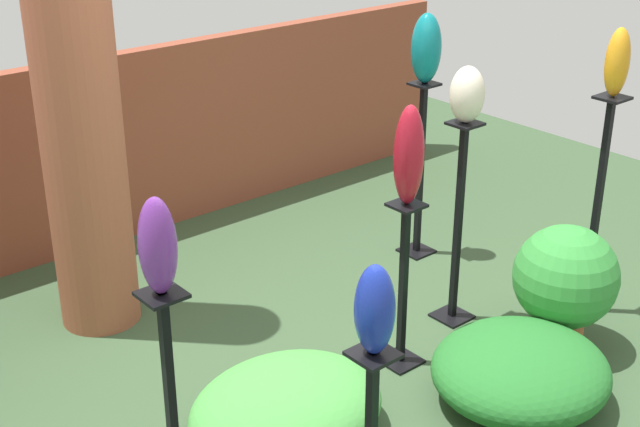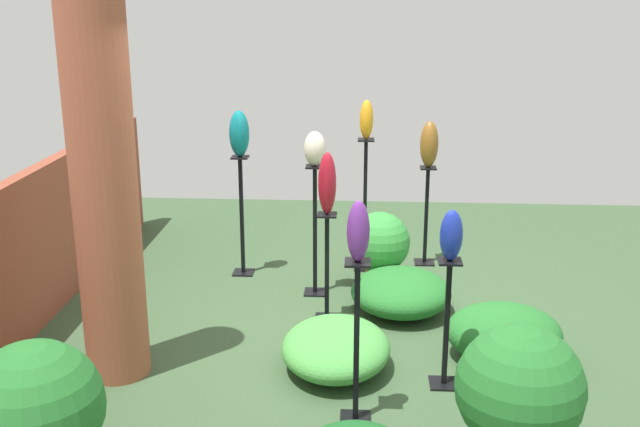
{
  "view_description": "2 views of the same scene",
  "coord_description": "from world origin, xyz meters",
  "px_view_note": "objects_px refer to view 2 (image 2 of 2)",
  "views": [
    {
      "loc": [
        -2.76,
        -2.75,
        2.7
      ],
      "look_at": [
        -0.17,
        0.33,
        0.91
      ],
      "focal_mm": 50.0,
      "sensor_mm": 36.0,
      "label": 1
    },
    {
      "loc": [
        -5.65,
        -0.2,
        2.67
      ],
      "look_at": [
        -0.07,
        0.14,
        1.02
      ],
      "focal_mm": 42.0,
      "sensor_mm": 36.0,
      "label": 2
    }
  ],
  "objects_px": {
    "pedestal_cobalt": "(446,330)",
    "pedestal_bronze": "(426,220)",
    "art_vase_teal": "(239,134)",
    "potted_plant_mid_left": "(36,410)",
    "art_vase_bronze": "(429,144)",
    "art_vase_cobalt": "(451,235)",
    "potted_plant_mid_right": "(379,244)",
    "pedestal_ruby": "(327,273)",
    "art_vase_violet": "(358,231)",
    "potted_plant_front_left": "(519,393)",
    "brick_pillar": "(105,188)",
    "art_vase_amber": "(366,120)",
    "pedestal_teal": "(242,221)",
    "pedestal_violet": "(356,350)",
    "art_vase_ivory": "(315,149)",
    "art_vase_ruby": "(327,183)",
    "pedestal_ivory": "(315,236)",
    "pedestal_amber": "(365,210)"
  },
  "relations": [
    {
      "from": "pedestal_cobalt",
      "to": "potted_plant_front_left",
      "type": "distance_m",
      "value": 1.08
    },
    {
      "from": "pedestal_ivory",
      "to": "pedestal_teal",
      "type": "xyz_separation_m",
      "value": [
        0.46,
        0.74,
        -0.01
      ]
    },
    {
      "from": "pedestal_cobalt",
      "to": "potted_plant_mid_right",
      "type": "xyz_separation_m",
      "value": [
        1.85,
        0.44,
        -0.01
      ]
    },
    {
      "from": "art_vase_ivory",
      "to": "art_vase_ruby",
      "type": "height_order",
      "value": "art_vase_ivory"
    },
    {
      "from": "potted_plant_front_left",
      "to": "pedestal_cobalt",
      "type": "bearing_deg",
      "value": 15.79
    },
    {
      "from": "pedestal_amber",
      "to": "pedestal_violet",
      "type": "bearing_deg",
      "value": 179.12
    },
    {
      "from": "art_vase_ruby",
      "to": "potted_plant_mid_right",
      "type": "height_order",
      "value": "art_vase_ruby"
    },
    {
      "from": "art_vase_ruby",
      "to": "potted_plant_mid_left",
      "type": "height_order",
      "value": "art_vase_ruby"
    },
    {
      "from": "brick_pillar",
      "to": "pedestal_amber",
      "type": "bearing_deg",
      "value": -38.33
    },
    {
      "from": "pedestal_teal",
      "to": "art_vase_amber",
      "type": "distance_m",
      "value": 1.55
    },
    {
      "from": "potted_plant_mid_right",
      "to": "art_vase_ivory",
      "type": "bearing_deg",
      "value": 110.56
    },
    {
      "from": "pedestal_cobalt",
      "to": "art_vase_teal",
      "type": "bearing_deg",
      "value": 40.15
    },
    {
      "from": "pedestal_cobalt",
      "to": "pedestal_bronze",
      "type": "height_order",
      "value": "pedestal_bronze"
    },
    {
      "from": "pedestal_cobalt",
      "to": "art_vase_cobalt",
      "type": "height_order",
      "value": "art_vase_cobalt"
    },
    {
      "from": "pedestal_bronze",
      "to": "art_vase_ivory",
      "type": "bearing_deg",
      "value": 129.05
    },
    {
      "from": "pedestal_teal",
      "to": "potted_plant_mid_right",
      "type": "relative_size",
      "value": 1.64
    },
    {
      "from": "brick_pillar",
      "to": "pedestal_bronze",
      "type": "distance_m",
      "value": 3.56
    },
    {
      "from": "pedestal_bronze",
      "to": "potted_plant_mid_right",
      "type": "distance_m",
      "value": 0.81
    },
    {
      "from": "pedestal_cobalt",
      "to": "art_vase_bronze",
      "type": "xyz_separation_m",
      "value": [
        2.5,
        -0.04,
        0.82
      ]
    },
    {
      "from": "art_vase_bronze",
      "to": "art_vase_violet",
      "type": "distance_m",
      "value": 3.07
    },
    {
      "from": "art_vase_violet",
      "to": "potted_plant_mid_right",
      "type": "height_order",
      "value": "art_vase_violet"
    },
    {
      "from": "art_vase_teal",
      "to": "potted_plant_mid_left",
      "type": "xyz_separation_m",
      "value": [
        -3.39,
        0.59,
        -0.92
      ]
    },
    {
      "from": "brick_pillar",
      "to": "art_vase_ruby",
      "type": "xyz_separation_m",
      "value": [
        1.01,
        -1.47,
        -0.2
      ]
    },
    {
      "from": "brick_pillar",
      "to": "pedestal_ivory",
      "type": "xyz_separation_m",
      "value": [
        1.58,
        -1.33,
        -0.84
      ]
    },
    {
      "from": "art_vase_teal",
      "to": "art_vase_violet",
      "type": "distance_m",
      "value": 2.84
    },
    {
      "from": "pedestal_amber",
      "to": "art_vase_cobalt",
      "type": "relative_size",
      "value": 3.73
    },
    {
      "from": "art_vase_bronze",
      "to": "art_vase_cobalt",
      "type": "bearing_deg",
      "value": 178.97
    },
    {
      "from": "pedestal_cobalt",
      "to": "art_vase_bronze",
      "type": "relative_size",
      "value": 2.04
    },
    {
      "from": "pedestal_violet",
      "to": "art_vase_bronze",
      "type": "xyz_separation_m",
      "value": [
        3.0,
        -0.66,
        0.74
      ]
    },
    {
      "from": "pedestal_ivory",
      "to": "pedestal_violet",
      "type": "xyz_separation_m",
      "value": [
        -2.13,
        -0.41,
        -0.05
      ]
    },
    {
      "from": "pedestal_teal",
      "to": "potted_plant_mid_right",
      "type": "bearing_deg",
      "value": -100.36
    },
    {
      "from": "art_vase_teal",
      "to": "potted_plant_front_left",
      "type": "distance_m",
      "value": 3.85
    },
    {
      "from": "pedestal_amber",
      "to": "art_vase_cobalt",
      "type": "bearing_deg",
      "value": -165.97
    },
    {
      "from": "potted_plant_front_left",
      "to": "pedestal_ivory",
      "type": "bearing_deg",
      "value": 26.29
    },
    {
      "from": "art_vase_bronze",
      "to": "potted_plant_mid_right",
      "type": "relative_size",
      "value": 0.64
    },
    {
      "from": "pedestal_ivory",
      "to": "art_vase_bronze",
      "type": "relative_size",
      "value": 2.63
    },
    {
      "from": "pedestal_violet",
      "to": "pedestal_ruby",
      "type": "bearing_deg",
      "value": 9.74
    },
    {
      "from": "pedestal_bronze",
      "to": "art_vase_teal",
      "type": "distance_m",
      "value": 2.08
    },
    {
      "from": "art_vase_ivory",
      "to": "potted_plant_front_left",
      "type": "height_order",
      "value": "art_vase_ivory"
    },
    {
      "from": "pedestal_ruby",
      "to": "art_vase_violet",
      "type": "bearing_deg",
      "value": -170.26
    },
    {
      "from": "pedestal_ruby",
      "to": "art_vase_bronze",
      "type": "bearing_deg",
      "value": -32.97
    },
    {
      "from": "pedestal_teal",
      "to": "potted_plant_front_left",
      "type": "height_order",
      "value": "pedestal_teal"
    },
    {
      "from": "art_vase_teal",
      "to": "potted_plant_mid_left",
      "type": "relative_size",
      "value": 0.5
    },
    {
      "from": "pedestal_cobalt",
      "to": "pedestal_ruby",
      "type": "distance_m",
      "value": 1.38
    },
    {
      "from": "art_vase_cobalt",
      "to": "potted_plant_front_left",
      "type": "xyz_separation_m",
      "value": [
        -1.03,
        -0.29,
        -0.58
      ]
    },
    {
      "from": "brick_pillar",
      "to": "art_vase_amber",
      "type": "bearing_deg",
      "value": -38.33
    },
    {
      "from": "potted_plant_front_left",
      "to": "art_vase_amber",
      "type": "bearing_deg",
      "value": 14.58
    },
    {
      "from": "art_vase_cobalt",
      "to": "brick_pillar",
      "type": "bearing_deg",
      "value": 88.79
    },
    {
      "from": "art_vase_bronze",
      "to": "art_vase_amber",
      "type": "bearing_deg",
      "value": 107.45
    },
    {
      "from": "pedestal_ivory",
      "to": "art_vase_cobalt",
      "type": "height_order",
      "value": "art_vase_cobalt"
    }
  ]
}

